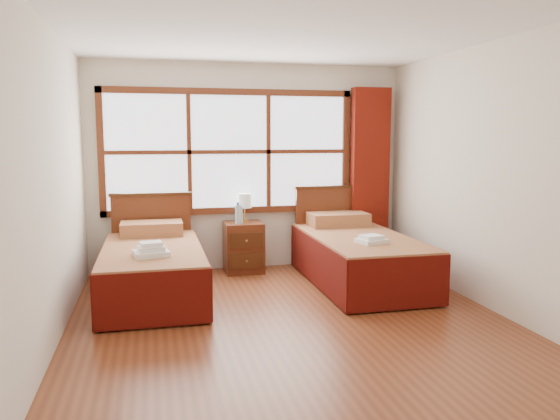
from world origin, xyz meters
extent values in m
plane|color=brown|center=(0.00, 0.00, 0.00)|extent=(4.50, 4.50, 0.00)
plane|color=white|center=(0.00, 0.00, 2.60)|extent=(4.50, 4.50, 0.00)
plane|color=silver|center=(0.00, 2.25, 1.30)|extent=(4.00, 0.00, 4.00)
plane|color=silver|center=(-2.00, 0.00, 1.30)|extent=(0.00, 4.50, 4.50)
plane|color=silver|center=(2.00, 0.00, 1.30)|extent=(0.00, 4.50, 4.50)
cube|color=white|center=(-0.25, 2.22, 1.50)|extent=(3.00, 0.02, 1.40)
cube|color=#5A2813|center=(-0.25, 2.20, 0.76)|extent=(3.16, 0.06, 0.08)
cube|color=#5A2813|center=(-0.25, 2.20, 2.24)|extent=(3.16, 0.06, 0.08)
cube|color=#5A2813|center=(-1.79, 2.20, 1.50)|extent=(0.08, 0.06, 1.56)
cube|color=#5A2813|center=(1.29, 2.20, 1.50)|extent=(0.08, 0.06, 1.56)
cube|color=#5A2813|center=(-0.75, 2.20, 1.50)|extent=(0.05, 0.05, 1.40)
cube|color=#5A2813|center=(0.25, 2.20, 1.50)|extent=(0.05, 0.05, 1.40)
cube|color=#5A2813|center=(-0.25, 2.20, 1.50)|extent=(3.00, 0.05, 0.05)
cube|color=maroon|center=(1.60, 2.11, 1.17)|extent=(0.50, 0.16, 2.30)
cube|color=#40200D|center=(-1.23, 1.13, 0.15)|extent=(0.91, 1.81, 0.30)
cube|color=maroon|center=(-1.23, 1.13, 0.42)|extent=(1.01, 2.01, 0.25)
cube|color=#560F09|center=(-1.74, 1.13, 0.27)|extent=(0.03, 2.01, 0.50)
cube|color=#560F09|center=(-0.72, 1.13, 0.27)|extent=(0.03, 2.01, 0.50)
cube|color=#560F09|center=(-1.23, 0.13, 0.27)|extent=(1.01, 0.03, 0.50)
cube|color=maroon|center=(-1.23, 1.86, 0.62)|extent=(0.71, 0.41, 0.16)
cube|color=#5A2813|center=(-1.23, 2.14, 0.49)|extent=(0.94, 0.06, 0.98)
cube|color=#40200D|center=(-1.23, 2.14, 0.99)|extent=(0.98, 0.08, 0.04)
cube|color=#40200D|center=(1.09, 1.13, 0.15)|extent=(0.94, 1.88, 0.31)
cube|color=maroon|center=(1.09, 1.13, 0.43)|extent=(1.05, 2.09, 0.26)
cube|color=#560F09|center=(0.56, 1.13, 0.28)|extent=(0.03, 2.09, 0.52)
cube|color=#560F09|center=(1.62, 1.13, 0.28)|extent=(0.03, 2.09, 0.52)
cube|color=#560F09|center=(1.09, 0.09, 0.28)|extent=(1.05, 0.03, 0.52)
cube|color=maroon|center=(1.09, 1.89, 0.64)|extent=(0.74, 0.43, 0.16)
cube|color=#5A2813|center=(1.09, 2.14, 0.51)|extent=(0.98, 0.06, 1.02)
cube|color=#40200D|center=(1.09, 2.14, 1.03)|extent=(1.02, 0.08, 0.04)
cube|color=#5A2813|center=(-0.11, 2.00, 0.31)|extent=(0.47, 0.42, 0.63)
cube|color=#40200D|center=(-0.11, 1.78, 0.19)|extent=(0.42, 0.02, 0.19)
cube|color=#40200D|center=(-0.11, 1.78, 0.44)|extent=(0.42, 0.02, 0.19)
sphere|color=olive|center=(-0.11, 1.76, 0.19)|extent=(0.03, 0.03, 0.03)
sphere|color=olive|center=(-0.11, 1.76, 0.44)|extent=(0.03, 0.03, 0.03)
cube|color=white|center=(-1.24, 0.71, 0.57)|extent=(0.37, 0.34, 0.05)
cube|color=white|center=(-1.24, 0.71, 0.62)|extent=(0.28, 0.25, 0.05)
cube|color=white|center=(-1.24, 0.71, 0.66)|extent=(0.23, 0.20, 0.04)
cube|color=white|center=(1.06, 0.72, 0.59)|extent=(0.34, 0.31, 0.04)
cube|color=white|center=(1.06, 0.72, 0.63)|extent=(0.25, 0.23, 0.04)
cylinder|color=gold|center=(-0.08, 2.11, 0.64)|extent=(0.11, 0.11, 0.02)
cylinder|color=gold|center=(-0.08, 2.11, 0.72)|extent=(0.02, 0.02, 0.15)
cylinder|color=white|center=(-0.08, 2.11, 0.89)|extent=(0.18, 0.18, 0.18)
cylinder|color=#A4C0D4|center=(-0.19, 1.93, 0.74)|extent=(0.07, 0.07, 0.23)
cylinder|color=#1853B4|center=(-0.19, 1.93, 0.87)|extent=(0.03, 0.03, 0.03)
cylinder|color=#A4C0D4|center=(-0.16, 1.98, 0.73)|extent=(0.06, 0.06, 0.20)
cylinder|color=#1853B4|center=(-0.16, 1.98, 0.84)|extent=(0.03, 0.03, 0.03)
camera|label=1|loc=(-1.21, -4.64, 1.69)|focal=35.00mm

